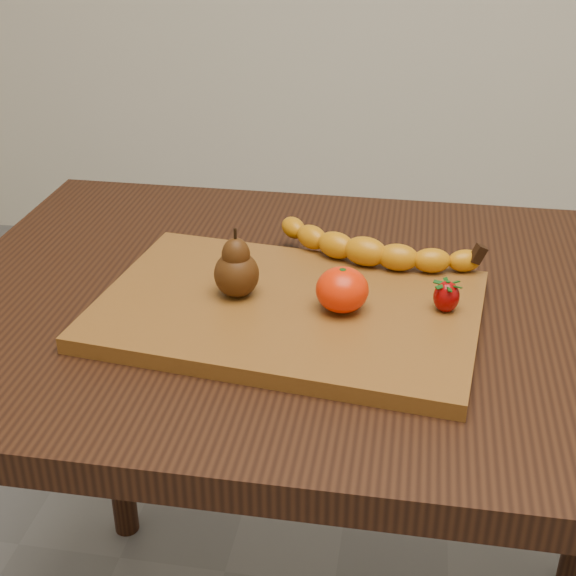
% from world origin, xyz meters
% --- Properties ---
extents(table, '(1.00, 0.70, 0.76)m').
position_xyz_m(table, '(0.00, 0.00, 0.66)').
color(table, black).
rests_on(table, ground).
extents(cutting_board, '(0.48, 0.35, 0.02)m').
position_xyz_m(cutting_board, '(-0.05, -0.06, 0.77)').
color(cutting_board, brown).
rests_on(cutting_board, table).
extents(banana, '(0.25, 0.13, 0.04)m').
position_xyz_m(banana, '(0.04, 0.06, 0.80)').
color(banana, '#C57B09').
rests_on(banana, cutting_board).
extents(pear, '(0.06, 0.06, 0.09)m').
position_xyz_m(pear, '(-0.11, -0.05, 0.82)').
color(pear, '#40210A').
rests_on(pear, cutting_board).
extents(mandarin, '(0.07, 0.07, 0.05)m').
position_xyz_m(mandarin, '(0.02, -0.06, 0.81)').
color(mandarin, red).
rests_on(mandarin, cutting_board).
extents(strawberry, '(0.04, 0.04, 0.04)m').
position_xyz_m(strawberry, '(0.14, -0.04, 0.80)').
color(strawberry, '#8C0304').
rests_on(strawberry, cutting_board).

